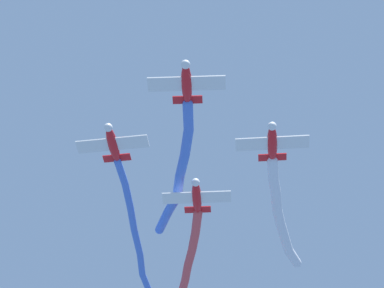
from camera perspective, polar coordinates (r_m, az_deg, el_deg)
name	(u,v)px	position (r m, az deg, el deg)	size (l,w,h in m)	color
airplane_lead	(187,83)	(69.15, -0.35, 3.92)	(5.40, 5.09, 1.52)	red
smoke_trail_lead	(178,175)	(77.99, -0.90, -1.97)	(10.79, 16.88, 3.30)	#4C75DB
airplane_left_wing	(272,142)	(73.41, 5.13, 0.11)	(5.29, 5.21, 1.52)	red
smoke_trail_left_wing	(281,216)	(81.77, 5.69, -4.56)	(13.98, 10.99, 2.49)	white
airplane_right_wing	(113,143)	(74.49, -5.07, 0.04)	(5.09, 5.40, 1.52)	red
smoke_trail_right_wing	(145,272)	(88.53, -3.01, -8.11)	(24.29, 22.88, 1.37)	#4C75DB
airplane_slot	(197,197)	(78.39, 0.30, -3.37)	(5.35, 5.14, 1.52)	red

